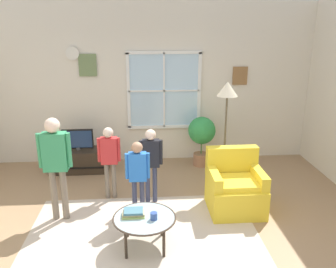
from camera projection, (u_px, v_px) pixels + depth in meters
The scene contains 16 objects.
ground_plane at pixel (153, 250), 4.23m from camera, with size 6.87×6.53×0.02m, color #9E7A56.
back_wall at pixel (147, 84), 6.65m from camera, with size 6.27×0.17×2.99m.
area_rug at pixel (143, 236), 4.48m from camera, with size 2.96×2.07×0.01m, color #C6B29E.
tv_stand at pixel (79, 160), 6.41m from camera, with size 1.06×0.45×0.41m.
television at pixel (78, 139), 6.28m from camera, with size 0.56×0.08×0.38m.
armchair at pixel (235, 188), 5.06m from camera, with size 0.76×0.74×0.87m.
coffee_table at pixel (144, 219), 4.17m from camera, with size 0.76×0.76×0.40m.
book_stack at pixel (133, 213), 4.19m from camera, with size 0.27×0.18×0.07m.
cup at pixel (154, 216), 4.10m from camera, with size 0.08×0.08×0.09m, color #334C8C.
remote_near_books at pixel (138, 215), 4.19m from camera, with size 0.04×0.14×0.02m, color black.
person_red_shirt at pixel (109, 155), 5.26m from camera, with size 0.34×0.16×1.14m.
person_green_shirt at pixel (55, 158), 4.62m from camera, with size 0.44×0.20×1.45m.
person_blue_shirt at pixel (138, 171), 4.73m from camera, with size 0.33×0.15×1.11m.
person_black_shirt at pixel (151, 158), 5.13m from camera, with size 0.35×0.16×1.15m.
potted_plant_by_window at pixel (202, 134), 6.56m from camera, with size 0.51×0.51×0.94m.
floor_lamp at pixel (227, 100), 5.40m from camera, with size 0.32×0.32×1.75m.
Camera 1 is at (-0.09, -3.62, 2.60)m, focal length 37.55 mm.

